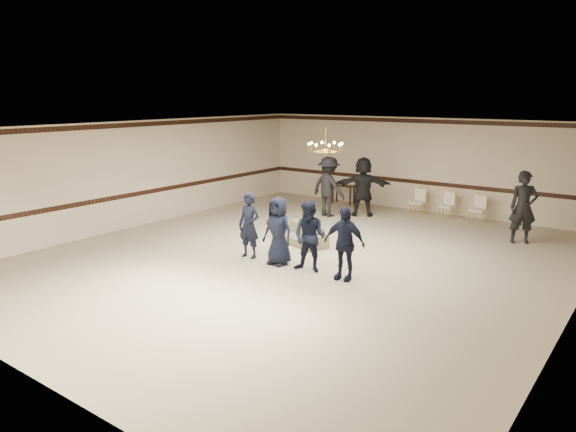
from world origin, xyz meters
name	(u,v)px	position (x,y,z in m)	size (l,w,h in m)	color
room	(302,195)	(0.00, 0.00, 1.60)	(12.01, 14.01, 3.21)	#B5A68B
chair_rail	(418,182)	(0.00, 6.99, 1.00)	(12.00, 0.02, 0.14)	black
crown_molding	(421,121)	(0.00, 6.99, 3.08)	(12.00, 0.02, 0.14)	black
chandelier	(326,139)	(0.00, 1.00, 2.88)	(0.94, 0.94, 0.89)	#AF8738
boy_a	(249,225)	(-1.10, -0.71, 0.82)	(0.60, 0.39, 1.63)	black
boy_b	(278,231)	(-0.20, -0.71, 0.82)	(0.80, 0.52, 1.63)	black
boy_c	(310,237)	(0.70, -0.71, 0.82)	(0.79, 0.62, 1.63)	black
boy_d	(344,243)	(1.60, -0.71, 0.82)	(0.96, 0.40, 1.63)	black
settee	(300,234)	(-0.85, 1.11, 0.26)	(1.78, 0.70, 0.52)	#7E7854
adult_left	(329,187)	(-2.00, 4.39, 0.99)	(1.28, 0.73, 1.98)	black
adult_mid	(363,187)	(-1.10, 5.09, 0.99)	(1.83, 0.58, 1.98)	black
adult_right	(523,207)	(4.00, 4.69, 0.99)	(0.72, 0.47, 1.98)	black
banquet_chair_left	(418,202)	(0.34, 6.29, 0.44)	(0.43, 0.43, 0.88)	#EBE1C6
banquet_chair_mid	(447,206)	(1.34, 6.29, 0.44)	(0.43, 0.43, 0.88)	#EBE1C6
banquet_chair_right	(478,210)	(2.34, 6.29, 0.44)	(0.43, 0.43, 0.88)	#EBE1C6
console_table	(343,194)	(-2.66, 6.49, 0.35)	(0.83, 0.35, 0.70)	black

